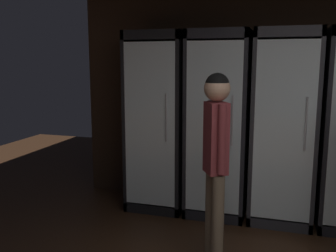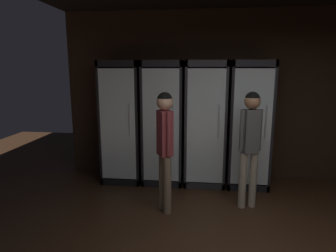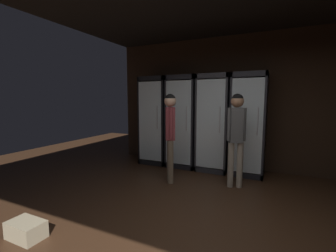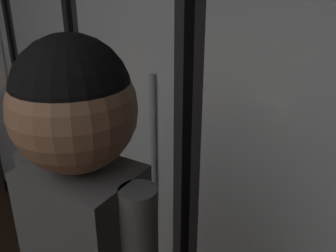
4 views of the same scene
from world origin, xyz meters
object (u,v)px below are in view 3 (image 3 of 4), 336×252
at_px(cooler_far_left, 157,121).
at_px(wine_crate_floor, 26,230).
at_px(cooler_center, 214,124).
at_px(shopper_near, 236,130).
at_px(cooler_right, 249,126).
at_px(cooler_left, 184,122).
at_px(shopper_far, 170,128).

height_order(cooler_far_left, wine_crate_floor, cooler_far_left).
height_order(cooler_center, shopper_near, cooler_center).
bearing_deg(shopper_near, cooler_right, 83.18).
height_order(cooler_far_left, cooler_right, same).
xyz_separation_m(cooler_left, shopper_near, (1.25, -0.86, 0.01)).
relative_size(cooler_left, shopper_far, 1.26).
bearing_deg(cooler_far_left, shopper_far, -52.79).
bearing_deg(shopper_far, cooler_left, 98.03).
relative_size(cooler_center, shopper_near, 1.26).
relative_size(cooler_far_left, cooler_left, 1.00).
bearing_deg(cooler_right, cooler_center, -179.99).
xyz_separation_m(cooler_right, shopper_near, (-0.10, -0.86, 0.02)).
xyz_separation_m(cooler_left, wine_crate_floor, (-0.53, -3.28, -0.88)).
bearing_deg(shopper_near, cooler_far_left, 155.97).
bearing_deg(wine_crate_floor, cooler_right, 60.09).
bearing_deg(shopper_near, shopper_far, -167.92).
height_order(shopper_far, wine_crate_floor, shopper_far).
distance_m(shopper_near, shopper_far, 1.12).
relative_size(shopper_near, shopper_far, 1.00).
distance_m(cooler_far_left, wine_crate_floor, 3.40).
bearing_deg(cooler_right, cooler_left, 179.90).
xyz_separation_m(cooler_left, cooler_right, (1.35, -0.00, -0.01)).
distance_m(cooler_right, shopper_far, 1.62).
height_order(cooler_right, shopper_near, cooler_right).
xyz_separation_m(cooler_right, shopper_far, (-1.20, -1.09, 0.01)).
bearing_deg(shopper_near, cooler_center, 123.83).
bearing_deg(wine_crate_floor, cooler_center, 69.74).
distance_m(cooler_center, cooler_right, 0.68).
height_order(cooler_right, shopper_far, cooler_right).
height_order(cooler_center, wine_crate_floor, cooler_center).
xyz_separation_m(cooler_center, shopper_near, (0.57, -0.86, 0.02)).
bearing_deg(wine_crate_floor, cooler_far_left, 92.47).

